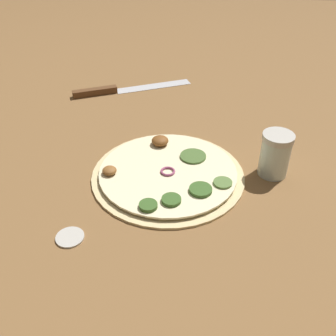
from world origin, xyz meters
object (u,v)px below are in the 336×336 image
Objects in this scene: spice_jar at (275,154)px; knife at (113,90)px; pizza at (168,173)px; loose_cap at (70,237)px.

knife is at bearing 138.38° from spice_jar.
loose_cap is at bearing -129.40° from pizza.
pizza is 0.21m from spice_jar.
pizza reaches higher than knife.
pizza is 0.95× the size of knife.
spice_jar is (0.39, -0.35, 0.04)m from knife.
loose_cap is (-0.36, -0.21, -0.04)m from spice_jar.
spice_jar is at bearing -64.52° from knife.
knife is 0.56m from loose_cap.
pizza is 3.35× the size of spice_jar.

